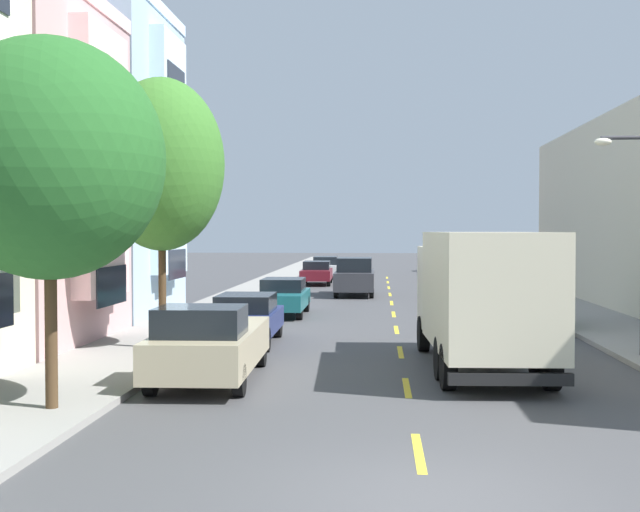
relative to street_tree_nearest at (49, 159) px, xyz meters
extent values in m
plane|color=#424244|center=(6.40, 26.05, -4.56)|extent=(160.00, 160.00, 0.00)
cube|color=gray|center=(-0.70, 24.05, -4.49)|extent=(3.20, 120.00, 0.14)
cube|color=gray|center=(13.50, 24.05, -4.49)|extent=(3.20, 120.00, 0.14)
cube|color=yellow|center=(6.40, -1.95, -4.55)|extent=(0.14, 2.20, 0.01)
cube|color=yellow|center=(6.40, 3.05, -4.55)|extent=(0.14, 2.20, 0.01)
cube|color=yellow|center=(6.40, 8.05, -4.55)|extent=(0.14, 2.20, 0.01)
cube|color=yellow|center=(6.40, 13.05, -4.55)|extent=(0.14, 2.20, 0.01)
cube|color=yellow|center=(6.40, 18.05, -4.55)|extent=(0.14, 2.20, 0.01)
cube|color=yellow|center=(6.40, 23.05, -4.55)|extent=(0.14, 2.20, 0.01)
cube|color=yellow|center=(6.40, 28.05, -4.55)|extent=(0.14, 2.20, 0.01)
cube|color=yellow|center=(6.40, 33.05, -4.55)|extent=(0.14, 2.20, 0.01)
cube|color=yellow|center=(6.40, 38.05, -4.55)|extent=(0.14, 2.20, 0.01)
cube|color=yellow|center=(6.40, 43.05, -4.55)|extent=(0.14, 2.20, 0.01)
cube|color=#FECACA|center=(-2.02, 8.48, 0.66)|extent=(0.55, 3.29, 7.54)
cube|color=#1E232D|center=(-1.73, 8.48, -2.82)|extent=(0.04, 2.50, 1.10)
cube|color=#1E232D|center=(-1.73, 8.48, 0.08)|extent=(0.04, 2.50, 1.10)
cube|color=#1E232D|center=(-1.73, 8.48, 2.98)|extent=(0.04, 2.50, 1.10)
cube|color=#CAE7FE|center=(-2.55, 15.99, 7.03)|extent=(0.60, 7.31, 0.44)
cube|color=#CAE7FE|center=(-2.02, 15.99, 1.58)|extent=(0.55, 3.29, 8.87)
cube|color=#1E232D|center=(-1.73, 15.99, -2.51)|extent=(0.04, 2.50, 1.10)
cube|color=#1E232D|center=(-1.73, 15.99, 0.90)|extent=(0.04, 2.50, 1.10)
cube|color=#1E232D|center=(-1.73, 15.99, 4.31)|extent=(0.04, 2.50, 1.10)
cylinder|color=#47331E|center=(0.00, 0.00, -3.01)|extent=(0.22, 0.22, 2.82)
ellipsoid|color=#235B23|center=(0.00, 0.00, 0.01)|extent=(4.06, 4.06, 4.28)
cylinder|color=#47331E|center=(0.00, 7.45, -2.82)|extent=(0.21, 0.21, 3.19)
ellipsoid|color=#387028|center=(0.00, 7.45, 0.51)|extent=(3.36, 3.36, 4.64)
cylinder|color=#38383D|center=(11.95, 7.07, 1.08)|extent=(1.10, 0.10, 0.10)
ellipsoid|color=silver|center=(11.45, 7.07, 0.98)|extent=(0.44, 0.28, 0.20)
cube|color=beige|center=(8.24, 4.42, -2.60)|extent=(2.61, 5.48, 2.60)
cube|color=beige|center=(8.09, 8.26, -2.80)|extent=(2.38, 1.99, 2.20)
cube|color=black|center=(8.05, 9.16, -2.31)|extent=(2.02, 0.16, 0.97)
cube|color=black|center=(8.34, 1.81, -4.13)|extent=(2.40, 0.25, 0.24)
cylinder|color=black|center=(9.15, 8.35, -4.08)|extent=(0.32, 0.97, 0.96)
cylinder|color=black|center=(7.03, 8.27, -4.08)|extent=(0.32, 0.97, 0.96)
cylinder|color=black|center=(9.36, 2.97, -4.08)|extent=(0.32, 0.97, 0.96)
cylinder|color=black|center=(7.24, 2.89, -4.08)|extent=(0.32, 0.97, 0.96)
cylinder|color=black|center=(9.32, 4.07, -4.08)|extent=(0.32, 0.97, 0.96)
cylinder|color=black|center=(7.20, 3.99, -4.08)|extent=(0.32, 0.97, 0.96)
cube|color=#194C28|center=(10.76, 14.26, -3.78)|extent=(2.08, 4.85, 0.90)
cube|color=black|center=(10.76, 14.26, -2.98)|extent=(1.79, 2.83, 0.70)
cylinder|color=black|center=(11.58, 15.92, -4.23)|extent=(0.24, 0.67, 0.66)
cylinder|color=black|center=(9.85, 15.87, -4.23)|extent=(0.24, 0.67, 0.66)
cylinder|color=black|center=(11.67, 12.65, -4.23)|extent=(0.24, 0.67, 0.66)
cylinder|color=black|center=(9.94, 12.61, -4.23)|extent=(0.24, 0.67, 0.66)
cube|color=silver|center=(2.15, 42.08, -3.92)|extent=(1.91, 4.73, 0.62)
cube|color=black|center=(2.14, 42.46, -3.33)|extent=(1.66, 2.85, 0.55)
cylinder|color=black|center=(1.38, 40.47, -4.23)|extent=(0.23, 0.66, 0.66)
cylinder|color=black|center=(2.98, 40.50, -4.23)|extent=(0.23, 0.66, 0.66)
cylinder|color=black|center=(1.32, 43.67, -4.23)|extent=(0.23, 0.66, 0.66)
cylinder|color=black|center=(2.92, 43.70, -4.23)|extent=(0.23, 0.66, 0.66)
cube|color=maroon|center=(2.03, 35.40, -3.93)|extent=(1.90, 4.54, 0.60)
cube|color=black|center=(2.03, 35.63, -3.38)|extent=(1.63, 2.20, 0.50)
cylinder|color=black|center=(1.28, 33.85, -4.23)|extent=(0.23, 0.66, 0.66)
cylinder|color=black|center=(2.86, 33.89, -4.23)|extent=(0.23, 0.66, 0.66)
cylinder|color=black|center=(1.21, 36.91, -4.23)|extent=(0.23, 0.66, 0.66)
cylinder|color=black|center=(2.79, 36.95, -4.23)|extent=(0.23, 0.66, 0.66)
cube|color=#B2B5BA|center=(10.84, 50.99, -3.83)|extent=(2.07, 5.33, 0.80)
cube|color=black|center=(10.82, 52.15, -3.13)|extent=(1.78, 1.61, 0.60)
cylinder|color=black|center=(11.70, 52.80, -4.23)|extent=(0.23, 0.66, 0.66)
cylinder|color=black|center=(9.93, 52.78, -4.23)|extent=(0.23, 0.66, 0.66)
cylinder|color=black|center=(11.75, 49.20, -4.23)|extent=(0.23, 0.66, 0.66)
cylinder|color=black|center=(9.97, 49.18, -4.23)|extent=(0.23, 0.66, 0.66)
cube|color=tan|center=(2.11, 3.66, -3.83)|extent=(2.13, 5.35, 0.80)
cube|color=black|center=(2.14, 2.49, -3.13)|extent=(1.80, 1.63, 0.60)
cylinder|color=black|center=(1.27, 1.83, -4.23)|extent=(0.24, 0.67, 0.66)
cylinder|color=black|center=(3.05, 1.88, -4.23)|extent=(0.24, 0.67, 0.66)
cylinder|color=black|center=(1.18, 5.44, -4.23)|extent=(0.24, 0.67, 0.66)
cylinder|color=black|center=(2.96, 5.48, -4.23)|extent=(0.24, 0.67, 0.66)
cube|color=#195B60|center=(2.09, 17.33, -3.93)|extent=(1.83, 4.51, 0.60)
cube|color=black|center=(2.09, 17.55, -3.38)|extent=(1.60, 2.17, 0.50)
cylinder|color=black|center=(1.31, 15.79, -4.23)|extent=(0.22, 0.66, 0.66)
cylinder|color=black|center=(2.89, 15.80, -4.23)|extent=(0.22, 0.66, 0.66)
cylinder|color=black|center=(1.29, 18.85, -4.23)|extent=(0.22, 0.66, 0.66)
cylinder|color=black|center=(2.87, 18.86, -4.23)|extent=(0.22, 0.66, 0.66)
cube|color=orange|center=(10.87, 45.26, -3.92)|extent=(1.82, 4.03, 0.62)
cube|color=black|center=(10.86, 44.78, -3.33)|extent=(1.56, 1.71, 0.55)
cylinder|color=black|center=(11.66, 46.61, -4.23)|extent=(0.23, 0.66, 0.66)
cylinder|color=black|center=(10.14, 46.64, -4.23)|extent=(0.23, 0.66, 0.66)
cylinder|color=black|center=(11.61, 43.89, -4.23)|extent=(0.23, 0.66, 0.66)
cylinder|color=black|center=(10.09, 43.92, -4.23)|extent=(0.23, 0.66, 0.66)
cube|color=navy|center=(1.93, 9.35, -3.93)|extent=(1.86, 4.52, 0.60)
cube|color=black|center=(1.93, 9.57, -3.38)|extent=(1.61, 2.18, 0.50)
cylinder|color=black|center=(1.16, 7.81, -4.23)|extent=(0.23, 0.66, 0.66)
cylinder|color=black|center=(2.74, 7.83, -4.23)|extent=(0.23, 0.66, 0.66)
cylinder|color=black|center=(1.12, 10.86, -4.23)|extent=(0.23, 0.66, 0.66)
cylinder|color=black|center=(2.70, 10.89, -4.23)|extent=(0.23, 0.66, 0.66)
cube|color=#AD1E1E|center=(10.88, 39.37, -3.93)|extent=(1.92, 4.55, 0.60)
cube|color=black|center=(10.88, 39.14, -3.38)|extent=(1.64, 2.20, 0.50)
cylinder|color=black|center=(11.62, 40.92, -4.23)|extent=(0.24, 0.67, 0.66)
cylinder|color=black|center=(10.05, 40.87, -4.23)|extent=(0.24, 0.67, 0.66)
cylinder|color=black|center=(11.71, 37.86, -4.23)|extent=(0.24, 0.67, 0.66)
cylinder|color=black|center=(10.13, 37.81, -4.23)|extent=(0.24, 0.67, 0.66)
cube|color=#333338|center=(4.60, 27.24, -3.78)|extent=(1.95, 4.80, 0.90)
cube|color=black|center=(4.60, 27.24, -2.98)|extent=(1.72, 2.78, 0.70)
cylinder|color=black|center=(3.73, 25.61, -4.23)|extent=(0.22, 0.66, 0.66)
cylinder|color=black|center=(5.46, 25.61, -4.23)|extent=(0.22, 0.66, 0.66)
cylinder|color=black|center=(3.73, 28.87, -4.23)|extent=(0.22, 0.66, 0.66)
cylinder|color=black|center=(5.46, 28.87, -4.23)|extent=(0.22, 0.66, 0.66)
camera|label=1|loc=(5.80, -13.99, -1.26)|focal=45.65mm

